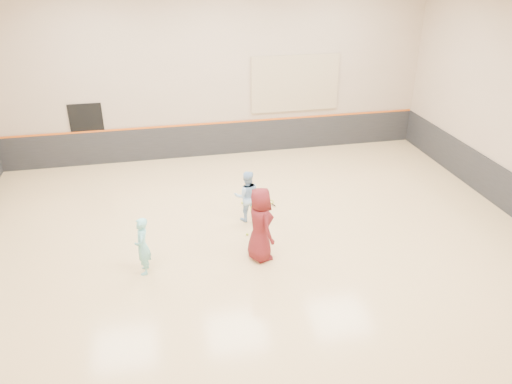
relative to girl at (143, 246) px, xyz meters
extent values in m
cube|color=tan|center=(2.79, 0.94, -0.82)|extent=(15.00, 12.00, 0.20)
cube|color=tan|center=(2.79, 6.95, 2.28)|extent=(15.00, 0.02, 6.00)
cube|color=tan|center=(2.79, -5.07, 2.28)|extent=(15.00, 0.02, 6.00)
cube|color=#232326|center=(2.79, 6.91, -0.12)|extent=(14.90, 0.04, 1.20)
cube|color=#232326|center=(10.26, 0.94, -0.12)|extent=(0.04, 11.90, 1.20)
cube|color=#D85914|center=(2.79, 6.90, 0.50)|extent=(14.90, 0.03, 0.06)
cube|color=tan|center=(5.59, 6.89, 1.78)|extent=(3.20, 0.08, 2.00)
cube|color=black|center=(-1.71, 6.92, 0.38)|extent=(1.10, 0.05, 2.20)
imported|color=#7CD6D7|center=(0.00, 0.00, 0.00)|extent=(0.38, 0.54, 1.43)
imported|color=#9BC6F0|center=(2.85, 1.95, 0.02)|extent=(0.76, 0.61, 1.48)
imported|color=maroon|center=(2.79, 0.02, 0.23)|extent=(0.81, 1.05, 1.90)
sphere|color=#AFC72E|center=(2.68, 1.10, -0.68)|extent=(0.07, 0.07, 0.07)
sphere|color=yellow|center=(3.03, -0.12, 0.48)|extent=(0.07, 0.07, 0.07)
sphere|color=yellow|center=(2.89, 2.90, -0.68)|extent=(0.07, 0.07, 0.07)
camera|label=1|loc=(0.53, -10.08, 6.28)|focal=35.00mm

